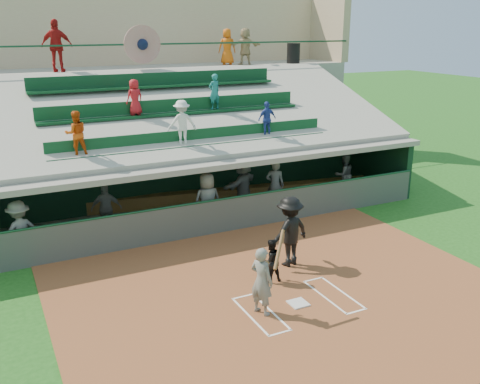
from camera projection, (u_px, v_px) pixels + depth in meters
name	position (u px, v px, depth m)	size (l,w,h in m)	color
ground	(298.00, 305.00, 12.73)	(100.00, 100.00, 0.00)	#1B5217
dirt_slab	(287.00, 295.00, 13.16)	(11.00, 9.00, 0.02)	brown
home_plate	(298.00, 303.00, 12.72)	(0.43, 0.43, 0.03)	silver
batters_box_chalk	(298.00, 304.00, 12.73)	(2.65, 1.85, 0.01)	white
dugout_floor	(194.00, 216.00, 18.50)	(16.00, 3.50, 0.04)	gray
concourse_slab	(137.00, 121.00, 23.59)	(20.00, 3.00, 4.60)	gray
grandstand	(157.00, 133.00, 21.04)	(20.40, 10.40, 7.80)	#4B504B
batter_at_plate	(262.00, 281.00, 12.09)	(0.92, 0.77, 1.95)	#5E615B
catcher	(271.00, 261.00, 13.67)	(0.56, 0.44, 1.16)	black
home_umpire	(290.00, 231.00, 14.53)	(1.27, 0.73, 1.96)	black
dugout_bench	(173.00, 199.00, 19.45)	(15.62, 0.47, 0.47)	olive
dugout_player_a	(20.00, 232.00, 14.72)	(1.14, 0.66, 1.77)	#5D5F5A
dugout_player_b	(107.00, 209.00, 16.78)	(0.94, 0.39, 1.61)	#5D605B
dugout_player_c	(207.00, 201.00, 17.09)	(0.91, 0.59, 1.85)	#565853
dugout_player_d	(243.00, 185.00, 18.62)	(1.82, 0.58, 1.96)	#5E605B
dugout_player_e	(275.00, 185.00, 18.89)	(0.65, 0.43, 1.79)	#60625D
dugout_player_f	(344.00, 175.00, 20.55)	(0.78, 0.61, 1.61)	#555853
trash_bin	(293.00, 53.00, 24.99)	(0.61, 0.61, 0.92)	black
concourse_staff_a	(57.00, 46.00, 20.32)	(1.15, 0.48, 1.97)	#A41312
concourse_staff_b	(227.00, 47.00, 24.09)	(0.78, 0.51, 1.59)	#CB550B
concourse_staff_c	(245.00, 46.00, 24.15)	(1.51, 0.48, 1.62)	tan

